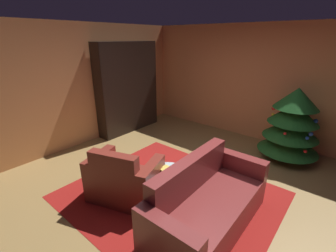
% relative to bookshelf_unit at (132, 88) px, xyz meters
% --- Properties ---
extents(ground_plane, '(6.69, 6.69, 0.00)m').
position_rel_bookshelf_unit_xyz_m(ground_plane, '(2.57, -1.28, -1.07)').
color(ground_plane, olive).
extents(wall_back, '(5.69, 0.06, 2.57)m').
position_rel_bookshelf_unit_xyz_m(wall_back, '(2.57, 1.46, 0.21)').
color(wall_back, '#D58850').
rests_on(wall_back, ground).
extents(wall_left, '(0.06, 5.54, 2.57)m').
position_rel_bookshelf_unit_xyz_m(wall_left, '(-0.24, -1.28, 0.21)').
color(wall_left, '#D58850').
rests_on(wall_left, ground).
extents(area_rug, '(2.94, 2.57, 0.01)m').
position_rel_bookshelf_unit_xyz_m(area_rug, '(2.52, -1.55, -1.07)').
color(area_rug, maroon).
rests_on(area_rug, ground).
extents(bookshelf_unit, '(0.34, 1.70, 2.18)m').
position_rel_bookshelf_unit_xyz_m(bookshelf_unit, '(0.00, 0.00, 0.00)').
color(bookshelf_unit, black).
rests_on(bookshelf_unit, ground).
extents(armchair_red, '(1.17, 0.95, 0.86)m').
position_rel_bookshelf_unit_xyz_m(armchair_red, '(2.04, -2.03, -0.77)').
color(armchair_red, maroon).
rests_on(armchair_red, ground).
extents(couch_red, '(0.79, 1.84, 0.88)m').
position_rel_bookshelf_unit_xyz_m(couch_red, '(3.25, -1.73, -0.77)').
color(couch_red, maroon).
rests_on(couch_red, ground).
extents(coffee_table, '(0.66, 0.66, 0.44)m').
position_rel_bookshelf_unit_xyz_m(coffee_table, '(2.54, -1.65, -0.68)').
color(coffee_table, black).
rests_on(coffee_table, ground).
extents(book_stack_on_table, '(0.23, 0.18, 0.06)m').
position_rel_bookshelf_unit_xyz_m(book_stack_on_table, '(2.53, -1.62, -0.60)').
color(book_stack_on_table, '#344480').
rests_on(book_stack_on_table, coffee_table).
extents(bottle_on_table, '(0.06, 0.06, 0.24)m').
position_rel_bookshelf_unit_xyz_m(bottle_on_table, '(2.70, -1.55, -0.54)').
color(bottle_on_table, '#175E20').
rests_on(bottle_on_table, coffee_table).
extents(decorated_tree, '(1.11, 1.11, 1.42)m').
position_rel_bookshelf_unit_xyz_m(decorated_tree, '(3.55, 0.84, -0.36)').
color(decorated_tree, brown).
rests_on(decorated_tree, ground).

